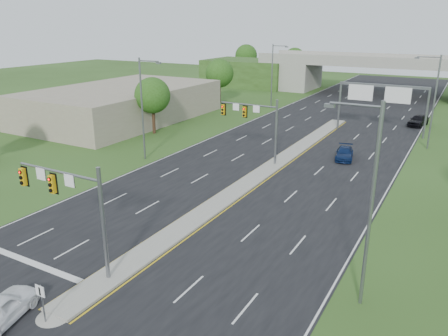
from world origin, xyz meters
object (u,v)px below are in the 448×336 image
sign_gantry (381,95)px  car_far_b (344,153)px  car_far_c (418,120)px  signal_mast_far (256,120)px  overpass (379,78)px  signal_mast_near (72,199)px  keep_right_sign (41,297)px

sign_gantry → car_far_b: 14.84m
car_far_c → signal_mast_far: bearing=-104.5°
signal_mast_far → sign_gantry: 21.91m
overpass → car_far_c: overpass is taller
signal_mast_near → keep_right_sign: size_ratio=3.18×
overpass → signal_mast_far: bearing=-92.4°
car_far_b → sign_gantry: bearing=75.3°
signal_mast_near → keep_right_sign: (2.26, -4.45, -3.21)m
signal_mast_far → car_far_c: signal_mast_far is taller
sign_gantry → car_far_c: bearing=60.7°
signal_mast_near → overpass: 80.11m
signal_mast_near → car_far_b: (8.13, 30.90, -4.06)m
signal_mast_near → overpass: size_ratio=0.09×
signal_mast_near → signal_mast_far: same height
signal_mast_near → sign_gantry: size_ratio=0.60×
car_far_b → car_far_c: size_ratio=0.92×
keep_right_sign → signal_mast_far: bearing=94.4°
signal_mast_far → sign_gantry: bearing=65.9°
signal_mast_far → signal_mast_near: bearing=-90.0°
signal_mast_near → car_far_c: (13.26, 52.70, -3.88)m
sign_gantry → car_far_c: (4.32, 7.71, -4.39)m
keep_right_sign → overpass: size_ratio=0.03×
keep_right_sign → overpass: (0.00, 84.53, 2.04)m
signal_mast_near → overpass: (2.26, 80.07, -1.17)m
car_far_b → signal_mast_far: bearing=-155.4°
sign_gantry → overpass: size_ratio=0.14×
sign_gantry → car_far_b: (-0.82, -14.10, -4.57)m
car_far_b → overpass: bearing=85.4°
keep_right_sign → car_far_c: (11.00, 57.15, -0.67)m
signal_mast_far → keep_right_sign: bearing=-85.6°
sign_gantry → car_far_c: sign_gantry is taller
signal_mast_near → car_far_b: 32.20m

